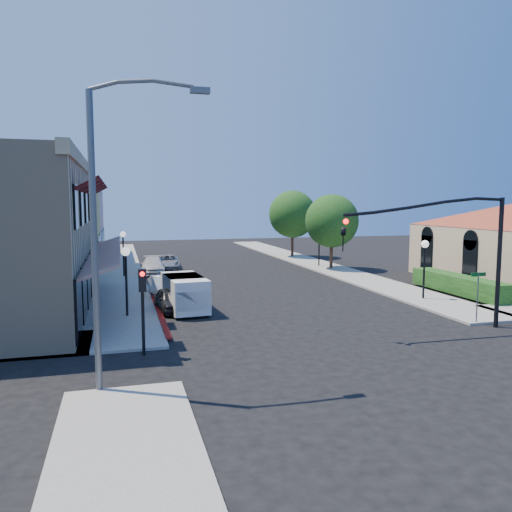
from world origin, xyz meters
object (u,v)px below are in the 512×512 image
object	(u,v)px
street_tree_b	(293,214)
lamppost_right_near	(425,254)
cobra_streetlight	(106,220)
lamppost_right_far	(319,236)
parked_car_b	(164,287)
lamppost_left_near	(126,264)
parked_car_d	(167,262)
signal_mast_arm	(460,241)
white_van	(185,291)
secondary_signal	(143,295)
street_name_sign	(478,289)
lamppost_left_far	(123,242)
parked_car_a	(171,300)
parked_car_c	(153,266)
street_tree_a	(332,221)

from	to	relation	value
street_tree_b	lamppost_right_near	bearing A→B (deg)	-90.72
cobra_streetlight	lamppost_right_far	world-z (taller)	cobra_streetlight
lamppost_right_near	parked_car_b	world-z (taller)	lamppost_right_near
lamppost_left_near	parked_car_d	xyz separation A→B (m)	(3.70, 18.00, -2.11)
parked_car_d	lamppost_left_near	bearing A→B (deg)	-98.65
signal_mast_arm	lamppost_right_far	distance (m)	22.70
lamppost_right_far	parked_car_d	xyz separation A→B (m)	(-13.30, 2.00, -2.11)
parked_car_b	white_van	bearing A→B (deg)	-86.31
secondary_signal	street_name_sign	size ratio (longest dim) A/B	1.33
street_tree_b	signal_mast_arm	world-z (taller)	street_tree_b
lamppost_left_near	white_van	world-z (taller)	lamppost_left_near
street_tree_b	lamppost_left_far	size ratio (longest dim) A/B	1.97
signal_mast_arm	street_name_sign	bearing A→B (deg)	23.20
cobra_streetlight	lamppost_right_far	size ratio (longest dim) A/B	2.61
street_tree_b	cobra_streetlight	xyz separation A→B (m)	(-17.95, -34.00, 0.72)
street_name_sign	lamppost_right_far	bearing A→B (deg)	87.37
street_name_sign	parked_car_d	distance (m)	26.81
parked_car_d	parked_car_a	bearing A→B (deg)	-91.74
parked_car_b	lamppost_right_far	bearing A→B (deg)	31.03
street_tree_b	lamppost_left_far	world-z (taller)	street_tree_b
secondary_signal	cobra_streetlight	distance (m)	4.65
street_tree_b	secondary_signal	distance (m)	34.97
street_name_sign	parked_car_c	bearing A→B (deg)	122.69
parked_car_a	street_tree_b	bearing A→B (deg)	51.42
street_name_sign	white_van	bearing A→B (deg)	153.14
street_name_sign	lamppost_left_far	distance (m)	25.48
lamppost_right_near	signal_mast_arm	bearing A→B (deg)	-112.12
parked_car_a	parked_car_b	bearing A→B (deg)	84.55
lamppost_left_far	parked_car_c	size ratio (longest dim) A/B	0.79
parked_car_d	signal_mast_arm	bearing A→B (deg)	-63.53
parked_car_b	parked_car_d	xyz separation A→B (m)	(1.40, 13.00, -0.04)
white_van	lamppost_left_far	bearing A→B (deg)	102.80
parked_car_c	parked_car_d	size ratio (longest dim) A/B	1.01
lamppost_right_near	parked_car_a	size ratio (longest dim) A/B	0.99
lamppost_right_near	white_van	bearing A→B (deg)	176.81
lamppost_right_far	street_name_sign	bearing A→B (deg)	-92.63
street_tree_b	parked_car_b	distance (m)	24.52
signal_mast_arm	cobra_streetlight	bearing A→B (deg)	-166.89
lamppost_left_far	parked_car_b	bearing A→B (deg)	-75.66
secondary_signal	parked_car_b	bearing A→B (deg)	81.17
lamppost_right_far	parked_car_a	size ratio (longest dim) A/B	0.99
secondary_signal	parked_car_d	xyz separation A→B (m)	(3.20, 24.59, -1.70)
lamppost_right_near	street_name_sign	bearing A→B (deg)	-99.78
lamppost_left_far	parked_car_a	world-z (taller)	lamppost_left_far
parked_car_a	parked_car_b	distance (m)	3.98
lamppost_right_near	parked_car_b	xyz separation A→B (m)	(-14.70, 5.00, -2.08)
street_tree_a	parked_car_a	size ratio (longest dim) A/B	1.80
cobra_streetlight	lamppost_left_far	bearing A→B (deg)	88.45
white_van	parked_car_d	xyz separation A→B (m)	(0.70, 17.22, -0.46)
lamppost_right_near	parked_car_b	bearing A→B (deg)	161.21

